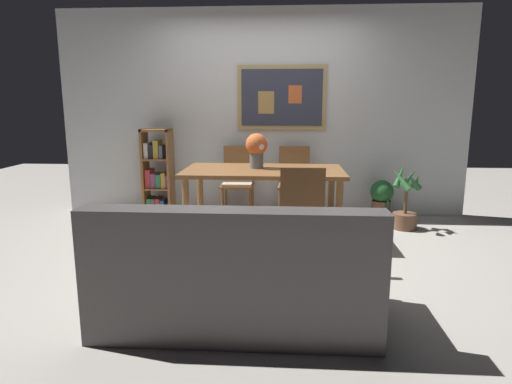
# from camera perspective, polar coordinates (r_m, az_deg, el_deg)

# --- Properties ---
(ground_plane) EXTENTS (12.00, 12.00, 0.00)m
(ground_plane) POSITION_cam_1_polar(r_m,az_deg,el_deg) (4.42, -0.32, -7.58)
(ground_plane) COLOR #B7B2A8
(wall_back_with_painting) EXTENTS (5.20, 0.14, 2.60)m
(wall_back_with_painting) POSITION_cam_1_polar(r_m,az_deg,el_deg) (5.74, 0.85, 10.08)
(wall_back_with_painting) COLOR silver
(wall_back_with_painting) RESTS_ON ground_plane
(dining_table) EXTENTS (1.68, 0.92, 0.75)m
(dining_table) POSITION_cam_1_polar(r_m,az_deg,el_deg) (4.70, 0.99, 1.90)
(dining_table) COLOR brown
(dining_table) RESTS_ON ground_plane
(dining_chair_far_left) EXTENTS (0.40, 0.41, 0.91)m
(dining_chair_far_left) POSITION_cam_1_polar(r_m,az_deg,el_deg) (5.52, -2.31, 2.02)
(dining_chair_far_left) COLOR brown
(dining_chair_far_left) RESTS_ON ground_plane
(dining_chair_near_right) EXTENTS (0.40, 0.41, 0.91)m
(dining_chair_near_right) POSITION_cam_1_polar(r_m,az_deg,el_deg) (3.89, 5.92, -2.05)
(dining_chair_near_right) COLOR brown
(dining_chair_near_right) RESTS_ON ground_plane
(dining_chair_far_right) EXTENTS (0.40, 0.41, 0.91)m
(dining_chair_far_right) POSITION_cam_1_polar(r_m,az_deg,el_deg) (5.50, 4.96, 1.95)
(dining_chair_far_right) COLOR brown
(dining_chair_far_right) RESTS_ON ground_plane
(leather_couch) EXTENTS (1.80, 0.84, 0.84)m
(leather_couch) POSITION_cam_1_polar(r_m,az_deg,el_deg) (2.94, -2.54, -11.11)
(leather_couch) COLOR #514C4C
(leather_couch) RESTS_ON ground_plane
(bookshelf) EXTENTS (0.36, 0.28, 1.12)m
(bookshelf) POSITION_cam_1_polar(r_m,az_deg,el_deg) (5.74, -12.58, 1.94)
(bookshelf) COLOR brown
(bookshelf) RESTS_ON ground_plane
(potted_ivy) EXTENTS (0.28, 0.29, 0.51)m
(potted_ivy) POSITION_cam_1_polar(r_m,az_deg,el_deg) (5.69, 15.91, -0.86)
(potted_ivy) COLOR brown
(potted_ivy) RESTS_ON ground_plane
(potted_palm) EXTENTS (0.38, 0.39, 0.76)m
(potted_palm) POSITION_cam_1_polar(r_m,az_deg,el_deg) (5.38, 18.74, -1.76)
(potted_palm) COLOR brown
(potted_palm) RESTS_ON ground_plane
(flower_vase) EXTENTS (0.24, 0.24, 0.37)m
(flower_vase) POSITION_cam_1_polar(r_m,az_deg,el_deg) (4.74, 0.09, 5.74)
(flower_vase) COLOR slate
(flower_vase) RESTS_ON dining_table
(tv_remote) EXTENTS (0.10, 0.16, 0.02)m
(tv_remote) POSITION_cam_1_polar(r_m,az_deg,el_deg) (4.51, 4.07, 2.75)
(tv_remote) COLOR black
(tv_remote) RESTS_ON dining_table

